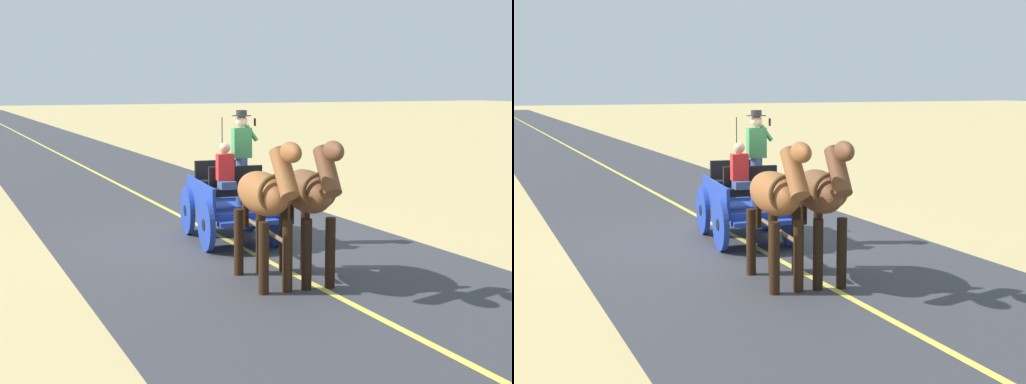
% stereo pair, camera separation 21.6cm
% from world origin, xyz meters
% --- Properties ---
extents(ground_plane, '(200.00, 200.00, 0.00)m').
position_xyz_m(ground_plane, '(0.00, 0.00, 0.00)').
color(ground_plane, tan).
extents(road_surface, '(6.48, 160.00, 0.01)m').
position_xyz_m(road_surface, '(0.00, 0.00, 0.00)').
color(road_surface, '#38383D').
rests_on(road_surface, ground).
extents(road_centre_stripe, '(0.12, 160.00, 0.00)m').
position_xyz_m(road_centre_stripe, '(0.00, 0.00, 0.01)').
color(road_centre_stripe, '#DBCC4C').
rests_on(road_centre_stripe, road_surface).
extents(horse_drawn_carriage, '(1.70, 4.51, 2.50)m').
position_xyz_m(horse_drawn_carriage, '(-0.06, 0.16, 0.82)').
color(horse_drawn_carriage, '#1E3899').
rests_on(horse_drawn_carriage, ground).
extents(horse_near_side, '(0.82, 2.15, 2.21)m').
position_xyz_m(horse_near_side, '(-0.04, 3.21, 1.32)').
color(horse_near_side, brown).
rests_on(horse_near_side, ground).
extents(horse_off_side, '(0.69, 2.14, 2.21)m').
position_xyz_m(horse_off_side, '(0.66, 3.12, 1.32)').
color(horse_off_side, brown).
rests_on(horse_off_side, ground).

